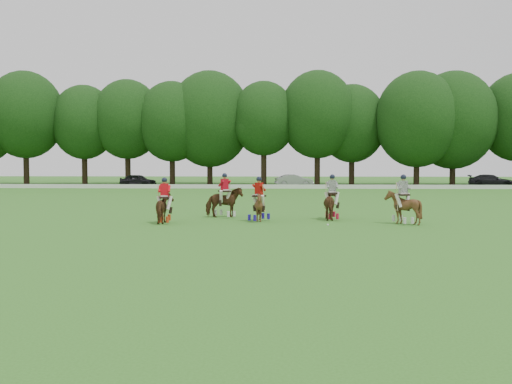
{
  "coord_description": "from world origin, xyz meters",
  "views": [
    {
      "loc": [
        2.11,
        -23.06,
        2.83
      ],
      "look_at": [
        0.91,
        4.2,
        1.4
      ],
      "focal_mm": 40.0,
      "sensor_mm": 36.0,
      "label": 1
    }
  ],
  "objects_px": {
    "polo_red_c": "(259,206)",
    "polo_ball": "(328,225)",
    "polo_stripe_a": "(332,204)",
    "polo_red_a": "(165,207)",
    "polo_red_b": "(225,202)",
    "car_mid": "(294,181)",
    "polo_stripe_b": "(403,206)",
    "car_right": "(491,181)",
    "car_left": "(138,180)"
  },
  "relations": [
    {
      "from": "car_mid",
      "to": "polo_stripe_b",
      "type": "relative_size",
      "value": 1.92
    },
    {
      "from": "polo_red_c",
      "to": "polo_stripe_b",
      "type": "bearing_deg",
      "value": -7.41
    },
    {
      "from": "car_mid",
      "to": "polo_red_c",
      "type": "bearing_deg",
      "value": 165.81
    },
    {
      "from": "polo_red_a",
      "to": "polo_red_b",
      "type": "height_order",
      "value": "polo_red_b"
    },
    {
      "from": "car_mid",
      "to": "car_right",
      "type": "bearing_deg",
      "value": -100.39
    },
    {
      "from": "car_left",
      "to": "polo_red_a",
      "type": "xyz_separation_m",
      "value": [
        11.23,
        -39.44,
        0.03
      ]
    },
    {
      "from": "car_left",
      "to": "polo_red_a",
      "type": "height_order",
      "value": "polo_red_a"
    },
    {
      "from": "polo_stripe_b",
      "to": "polo_red_a",
      "type": "bearing_deg",
      "value": -179.55
    },
    {
      "from": "polo_stripe_a",
      "to": "car_mid",
      "type": "bearing_deg",
      "value": 91.54
    },
    {
      "from": "polo_red_a",
      "to": "polo_ball",
      "type": "xyz_separation_m",
      "value": [
        7.48,
        -0.81,
        -0.7
      ]
    },
    {
      "from": "polo_stripe_b",
      "to": "polo_ball",
      "type": "height_order",
      "value": "polo_stripe_b"
    },
    {
      "from": "polo_red_b",
      "to": "polo_red_c",
      "type": "height_order",
      "value": "polo_red_b"
    },
    {
      "from": "car_mid",
      "to": "polo_stripe_b",
      "type": "distance_m",
      "value": 39.56
    },
    {
      "from": "polo_red_b",
      "to": "polo_red_c",
      "type": "distance_m",
      "value": 2.67
    },
    {
      "from": "car_left",
      "to": "polo_stripe_b",
      "type": "distance_m",
      "value": 45.18
    },
    {
      "from": "car_mid",
      "to": "polo_ball",
      "type": "bearing_deg",
      "value": 170.43
    },
    {
      "from": "car_right",
      "to": "polo_stripe_a",
      "type": "distance_m",
      "value": 43.11
    },
    {
      "from": "polo_red_a",
      "to": "polo_stripe_b",
      "type": "distance_m",
      "value": 10.97
    },
    {
      "from": "polo_stripe_b",
      "to": "car_left",
      "type": "bearing_deg",
      "value": 119.43
    },
    {
      "from": "polo_red_c",
      "to": "polo_stripe_a",
      "type": "bearing_deg",
      "value": 15.71
    },
    {
      "from": "polo_red_a",
      "to": "polo_red_c",
      "type": "relative_size",
      "value": 0.99
    },
    {
      "from": "polo_red_a",
      "to": "polo_stripe_a",
      "type": "xyz_separation_m",
      "value": [
        7.91,
        1.95,
        0.05
      ]
    },
    {
      "from": "car_right",
      "to": "polo_red_b",
      "type": "xyz_separation_m",
      "value": [
        -26.69,
        -36.55,
        0.09
      ]
    },
    {
      "from": "car_right",
      "to": "polo_ball",
      "type": "xyz_separation_m",
      "value": [
        -21.72,
        -40.25,
        -0.67
      ]
    },
    {
      "from": "polo_stripe_a",
      "to": "car_right",
      "type": "bearing_deg",
      "value": 60.41
    },
    {
      "from": "car_mid",
      "to": "polo_red_a",
      "type": "height_order",
      "value": "polo_red_a"
    },
    {
      "from": "car_mid",
      "to": "polo_stripe_a",
      "type": "height_order",
      "value": "polo_stripe_a"
    },
    {
      "from": "car_mid",
      "to": "polo_red_a",
      "type": "xyz_separation_m",
      "value": [
        -6.9,
        -39.44,
        0.03
      ]
    },
    {
      "from": "polo_red_c",
      "to": "polo_ball",
      "type": "height_order",
      "value": "polo_red_c"
    },
    {
      "from": "car_left",
      "to": "car_right",
      "type": "relative_size",
      "value": 0.86
    },
    {
      "from": "car_right",
      "to": "polo_red_c",
      "type": "relative_size",
      "value": 2.32
    },
    {
      "from": "polo_stripe_b",
      "to": "polo_ball",
      "type": "relative_size",
      "value": 25.18
    },
    {
      "from": "car_mid",
      "to": "polo_ball",
      "type": "relative_size",
      "value": 48.36
    },
    {
      "from": "car_mid",
      "to": "polo_stripe_a",
      "type": "distance_m",
      "value": 37.5
    },
    {
      "from": "car_right",
      "to": "polo_stripe_a",
      "type": "height_order",
      "value": "polo_stripe_a"
    },
    {
      "from": "polo_red_a",
      "to": "polo_red_c",
      "type": "bearing_deg",
      "value": 12.28
    },
    {
      "from": "polo_stripe_a",
      "to": "polo_ball",
      "type": "xyz_separation_m",
      "value": [
        -0.43,
        -2.76,
        -0.75
      ]
    },
    {
      "from": "polo_ball",
      "to": "car_mid",
      "type": "bearing_deg",
      "value": 90.82
    },
    {
      "from": "polo_ball",
      "to": "polo_stripe_a",
      "type": "bearing_deg",
      "value": 81.14
    },
    {
      "from": "car_right",
      "to": "polo_stripe_b",
      "type": "distance_m",
      "value": 43.37
    },
    {
      "from": "car_left",
      "to": "car_mid",
      "type": "xyz_separation_m",
      "value": [
        18.13,
        0.0,
        -0.01
      ]
    },
    {
      "from": "car_left",
      "to": "polo_red_a",
      "type": "distance_m",
      "value": 41.0
    },
    {
      "from": "polo_red_c",
      "to": "polo_red_a",
      "type": "bearing_deg",
      "value": -167.72
    },
    {
      "from": "car_left",
      "to": "car_right",
      "type": "distance_m",
      "value": 40.43
    },
    {
      "from": "polo_red_b",
      "to": "polo_ball",
      "type": "bearing_deg",
      "value": -36.63
    },
    {
      "from": "polo_red_b",
      "to": "polo_stripe_a",
      "type": "distance_m",
      "value": 5.48
    },
    {
      "from": "car_left",
      "to": "polo_red_b",
      "type": "height_order",
      "value": "polo_red_b"
    },
    {
      "from": "car_right",
      "to": "car_mid",
      "type": "bearing_deg",
      "value": 103.03
    },
    {
      "from": "polo_red_a",
      "to": "polo_stripe_a",
      "type": "height_order",
      "value": "polo_stripe_a"
    },
    {
      "from": "car_left",
      "to": "polo_ball",
      "type": "xyz_separation_m",
      "value": [
        18.71,
        -40.25,
        -0.68
      ]
    }
  ]
}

